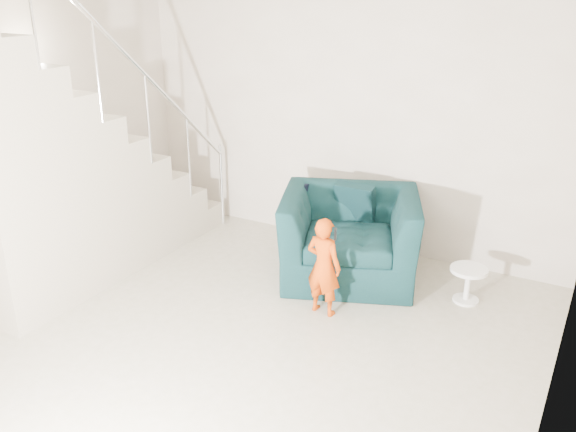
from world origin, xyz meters
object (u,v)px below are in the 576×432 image
object	(u,v)px
armchair	(349,236)
toddler	(324,266)
side_table	(468,279)
staircase	(61,189)

from	to	relation	value
armchair	toddler	world-z (taller)	toddler
toddler	armchair	bearing A→B (deg)	-77.57
side_table	staircase	world-z (taller)	staircase
staircase	toddler	bearing A→B (deg)	13.35
armchair	staircase	xyz separation A→B (m)	(-2.44, -1.39, 0.51)
toddler	side_table	distance (m)	1.39
armchair	side_table	size ratio (longest dim) A/B	3.86
armchair	toddler	size ratio (longest dim) A/B	1.45
armchair	toddler	xyz separation A→B (m)	(0.10, -0.79, 0.03)
armchair	toddler	distance (m)	0.80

